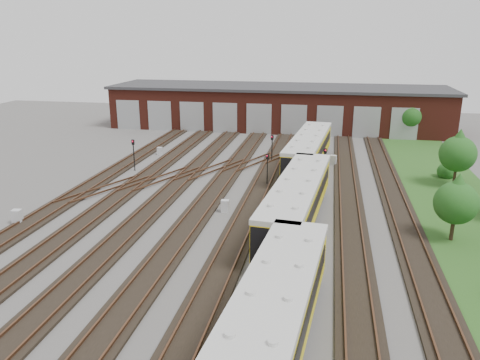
# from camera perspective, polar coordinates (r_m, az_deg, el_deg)

# --- Properties ---
(ground) EXTENTS (120.00, 120.00, 0.00)m
(ground) POSITION_cam_1_polar(r_m,az_deg,el_deg) (35.77, -2.83, -5.46)
(ground) COLOR #44413F
(ground) RESTS_ON ground
(track_network) EXTENTS (30.40, 70.00, 0.33)m
(track_network) POSITION_cam_1_polar(r_m,az_deg,el_deg) (36.29, -2.87, -4.93)
(track_network) COLOR black
(track_network) RESTS_ON ground
(maintenance_shed) EXTENTS (51.00, 12.50, 6.35)m
(maintenance_shed) POSITION_cam_1_polar(r_m,az_deg,el_deg) (73.19, 4.60, 8.92)
(maintenance_shed) COLOR #561F15
(maintenance_shed) RESTS_ON ground
(grass_verge) EXTENTS (8.00, 55.00, 0.05)m
(grass_verge) POSITION_cam_1_polar(r_m,az_deg,el_deg) (45.57, 24.37, -1.92)
(grass_verge) COLOR #234717
(grass_verge) RESTS_ON ground
(metro_train) EXTENTS (4.45, 48.72, 3.41)m
(metro_train) POSITION_cam_1_polar(r_m,az_deg,el_deg) (34.59, 7.02, -2.69)
(metro_train) COLOR black
(metro_train) RESTS_ON ground
(signal_mast_0) EXTENTS (0.28, 0.26, 3.37)m
(signal_mast_0) POSITION_cam_1_polar(r_m,az_deg,el_deg) (50.36, -12.85, 3.48)
(signal_mast_0) COLOR black
(signal_mast_0) RESTS_ON ground
(signal_mast_1) EXTENTS (0.31, 0.30, 3.11)m
(signal_mast_1) POSITION_cam_1_polar(r_m,az_deg,el_deg) (52.67, 3.93, 4.31)
(signal_mast_1) COLOR black
(signal_mast_1) RESTS_ON ground
(signal_mast_2) EXTENTS (0.28, 0.27, 3.09)m
(signal_mast_2) POSITION_cam_1_polar(r_m,az_deg,el_deg) (44.32, 3.35, 1.78)
(signal_mast_2) COLOR black
(signal_mast_2) RESTS_ON ground
(signal_mast_3) EXTENTS (0.29, 0.28, 3.09)m
(signal_mast_3) POSITION_cam_1_polar(r_m,az_deg,el_deg) (47.21, 10.29, 2.51)
(signal_mast_3) COLOR black
(signal_mast_3) RESTS_ON ground
(relay_cabinet_0) EXTENTS (0.73, 0.64, 1.12)m
(relay_cabinet_0) POSITION_cam_1_polar(r_m,az_deg,el_deg) (39.54, -25.52, -4.07)
(relay_cabinet_0) COLOR #B8BABE
(relay_cabinet_0) RESTS_ON ground
(relay_cabinet_1) EXTENTS (0.57, 0.48, 0.92)m
(relay_cabinet_1) POSITION_cam_1_polar(r_m,az_deg,el_deg) (57.03, -9.75, 3.51)
(relay_cabinet_1) COLOR #B8BABE
(relay_cabinet_1) RESTS_ON ground
(relay_cabinet_2) EXTENTS (0.65, 0.56, 1.03)m
(relay_cabinet_2) POSITION_cam_1_polar(r_m,az_deg,el_deg) (38.02, -1.84, -3.20)
(relay_cabinet_2) COLOR #B8BABE
(relay_cabinet_2) RESTS_ON ground
(relay_cabinet_3) EXTENTS (0.86, 0.80, 1.15)m
(relay_cabinet_3) POSITION_cam_1_polar(r_m,az_deg,el_deg) (45.05, 7.20, 0.06)
(relay_cabinet_3) COLOR #B8BABE
(relay_cabinet_3) RESTS_ON ground
(relay_cabinet_4) EXTENTS (0.76, 0.68, 1.11)m
(relay_cabinet_4) POSITION_cam_1_polar(r_m,az_deg,el_deg) (52.69, 11.29, 2.38)
(relay_cabinet_4) COLOR #B8BABE
(relay_cabinet_4) RESTS_ON ground
(tree_0) EXTENTS (3.33, 3.33, 5.51)m
(tree_0) POSITION_cam_1_polar(r_m,az_deg,el_deg) (68.66, 20.10, 7.66)
(tree_0) COLOR black
(tree_0) RESTS_ON ground
(tree_1) EXTENTS (3.35, 3.35, 5.55)m
(tree_1) POSITION_cam_1_polar(r_m,az_deg,el_deg) (48.14, 25.08, 3.36)
(tree_1) COLOR black
(tree_1) RESTS_ON ground
(tree_3) EXTENTS (2.98, 2.98, 4.93)m
(tree_3) POSITION_cam_1_polar(r_m,az_deg,el_deg) (35.21, 24.92, -2.00)
(tree_3) COLOR black
(tree_3) RESTS_ON ground
(bush_1) EXTENTS (1.34, 1.34, 1.34)m
(bush_1) POSITION_cam_1_polar(r_m,az_deg,el_deg) (44.40, 25.12, -1.62)
(bush_1) COLOR #174413
(bush_1) RESTS_ON ground
(bush_2) EXTENTS (1.79, 1.79, 1.79)m
(bush_2) POSITION_cam_1_polar(r_m,az_deg,el_deg) (51.39, 23.87, 1.22)
(bush_2) COLOR #174413
(bush_2) RESTS_ON ground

